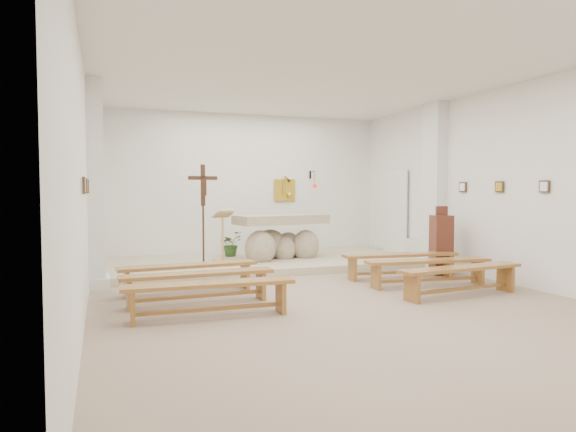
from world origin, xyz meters
name	(u,v)px	position (x,y,z in m)	size (l,w,h in m)	color
ground	(328,297)	(0.00, 0.00, 0.00)	(7.00, 10.00, 0.00)	tan
wall_left	(84,184)	(-3.49, 0.00, 1.75)	(0.02, 10.00, 3.50)	white
wall_right	(509,185)	(3.49, 0.00, 1.75)	(0.02, 10.00, 3.50)	white
wall_back	(244,186)	(0.00, 4.99, 1.75)	(7.00, 0.02, 3.50)	white
ceiling	(329,70)	(0.00, 0.00, 3.49)	(7.00, 10.00, 0.02)	silver
sanctuary_platform	(262,262)	(0.00, 3.50, 0.07)	(6.98, 3.00, 0.15)	#B9AC8E
pilaster_left	(96,185)	(-3.37, 2.00, 1.75)	(0.26, 0.55, 3.50)	white
pilaster_right	(434,186)	(3.37, 2.00, 1.75)	(0.26, 0.55, 3.50)	white
gold_wall_relief	(285,190)	(1.05, 4.96, 1.65)	(0.55, 0.04, 0.55)	gold
sanctuary_lamp	(314,184)	(1.75, 4.71, 1.81)	(0.11, 0.36, 0.44)	black
station_frame_left_front	(84,185)	(-3.47, -0.80, 1.72)	(0.03, 0.20, 0.20)	#3F2C1B
station_frame_left_mid	(86,186)	(-3.47, 0.20, 1.72)	(0.03, 0.20, 0.20)	#3F2C1B
station_frame_left_rear	(88,186)	(-3.47, 1.20, 1.72)	(0.03, 0.20, 0.20)	#3F2C1B
station_frame_right_front	(544,187)	(3.47, -0.80, 1.72)	(0.03, 0.20, 0.20)	#3F2C1B
station_frame_right_mid	(499,187)	(3.47, 0.20, 1.72)	(0.03, 0.20, 0.20)	#3F2C1B
station_frame_right_rear	(463,187)	(3.47, 1.20, 1.72)	(0.03, 0.20, 0.20)	#3F2C1B
radiator_left	(94,267)	(-3.43, 2.70, 0.27)	(0.10, 0.85, 0.52)	silver
radiator_right	(417,251)	(3.43, 2.70, 0.27)	(0.10, 0.85, 0.52)	silver
altar	(280,240)	(0.40, 3.43, 0.56)	(2.16, 1.16, 1.06)	#B8A88D
lectern	(223,236)	(-0.89, 3.39, 0.70)	(0.46, 0.42, 1.11)	tan
crucifix_stand	(203,207)	(-1.35, 3.11, 1.32)	(0.61, 0.27, 2.02)	#3A2412
potted_plant	(231,244)	(-0.53, 4.20, 0.43)	(0.51, 0.44, 0.57)	#2B4F1F
donation_pedestal	(441,244)	(2.98, 1.21, 0.59)	(0.43, 0.43, 1.35)	#512117
bench_left_front	(189,271)	(-1.98, 1.07, 0.35)	(2.25, 0.51, 0.47)	#915F2A
bench_right_front	(401,260)	(1.98, 1.07, 0.35)	(2.26, 0.60, 0.47)	#915F2A
bench_left_second	(198,280)	(-1.98, 0.21, 0.35)	(2.24, 0.42, 0.47)	#915F2A
bench_right_second	(428,266)	(1.98, 0.21, 0.35)	(2.26, 0.61, 0.47)	#915F2A
bench_left_third	(210,291)	(-1.98, -0.66, 0.35)	(2.24, 0.43, 0.47)	#915F2A
bench_right_third	(461,274)	(1.98, -0.66, 0.35)	(2.25, 0.57, 0.47)	#915F2A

